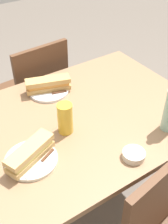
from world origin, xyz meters
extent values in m
plane|color=#6B6056|center=(0.00, 0.00, 0.00)|extent=(8.00, 8.00, 0.00)
cube|color=#997251|center=(0.00, 0.00, 0.72)|extent=(1.17, 0.89, 0.03)
cylinder|color=#262628|center=(-0.53, -0.38, 0.35)|extent=(0.06, 0.06, 0.70)
cube|color=brown|center=(0.03, 0.54, 0.67)|extent=(0.38, 0.09, 0.40)
cube|color=brown|center=(-0.03, -0.72, 0.46)|extent=(0.43, 0.43, 0.02)
cube|color=brown|center=(-0.04, -0.54, 0.67)|extent=(0.38, 0.06, 0.40)
cylinder|color=brown|center=(-0.20, -0.91, 0.23)|extent=(0.04, 0.04, 0.45)
cylinder|color=brown|center=(0.16, -0.89, 0.23)|extent=(0.04, 0.04, 0.45)
cylinder|color=brown|center=(-0.22, -0.56, 0.23)|extent=(0.04, 0.04, 0.45)
cylinder|color=brown|center=(0.14, -0.53, 0.23)|extent=(0.04, 0.04, 0.45)
cylinder|color=white|center=(0.05, -0.28, 0.74)|extent=(0.22, 0.22, 0.01)
cube|color=tan|center=(0.05, -0.28, 0.76)|extent=(0.25, 0.14, 0.02)
cube|color=#CC8438|center=(0.05, -0.28, 0.78)|extent=(0.23, 0.13, 0.02)
cube|color=tan|center=(0.05, -0.28, 0.80)|extent=(0.25, 0.14, 0.02)
cube|color=silver|center=(0.10, -0.24, 0.75)|extent=(0.10, 0.04, 0.00)
cube|color=#59331E|center=(0.02, -0.22, 0.75)|extent=(0.08, 0.03, 0.01)
cylinder|color=silver|center=(0.35, 0.13, 0.74)|extent=(0.22, 0.22, 0.01)
cube|color=tan|center=(0.35, 0.13, 0.76)|extent=(0.24, 0.15, 0.02)
cube|color=#DBC66B|center=(0.35, 0.13, 0.78)|extent=(0.22, 0.14, 0.02)
cube|color=tan|center=(0.35, 0.13, 0.80)|extent=(0.24, 0.15, 0.02)
cube|color=silver|center=(0.37, 0.19, 0.75)|extent=(0.10, 0.05, 0.00)
cube|color=#59331E|center=(0.28, 0.15, 0.75)|extent=(0.08, 0.04, 0.01)
cylinder|color=gold|center=(0.13, 0.05, 0.81)|extent=(0.07, 0.07, 0.15)
cylinder|color=silver|center=(-0.02, 0.35, 0.75)|extent=(0.10, 0.10, 0.03)
camera|label=1|loc=(0.61, 0.92, 1.64)|focal=46.01mm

